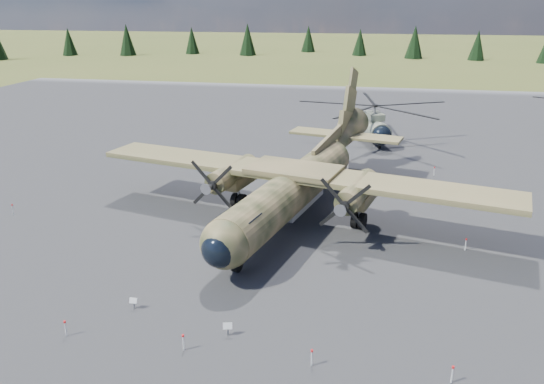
# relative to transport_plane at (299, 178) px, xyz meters

# --- Properties ---
(ground) EXTENTS (500.00, 500.00, 0.00)m
(ground) POSITION_rel_transport_plane_xyz_m (-4.93, -4.07, -2.97)
(ground) COLOR brown
(ground) RESTS_ON ground
(apron) EXTENTS (120.00, 120.00, 0.04)m
(apron) POSITION_rel_transport_plane_xyz_m (-4.93, 5.93, -2.97)
(apron) COLOR #5E5F63
(apron) RESTS_ON ground
(transport_plane) EXTENTS (31.23, 27.98, 10.34)m
(transport_plane) POSITION_rel_transport_plane_xyz_m (0.00, 0.00, 0.00)
(transport_plane) COLOR #343A1F
(transport_plane) RESTS_ON ground
(helicopter_near) EXTENTS (22.04, 22.61, 4.49)m
(helicopter_near) POSITION_rel_transport_plane_xyz_m (5.18, 23.41, 0.21)
(helicopter_near) COLOR slate
(helicopter_near) RESTS_ON ground
(info_placard_left) EXTENTS (0.42, 0.19, 0.66)m
(info_placard_left) POSITION_rel_transport_plane_xyz_m (-6.73, -14.69, -2.53)
(info_placard_left) COLOR gray
(info_placard_left) RESTS_ON ground
(info_placard_right) EXTENTS (0.48, 0.29, 0.71)m
(info_placard_right) POSITION_rel_transport_plane_xyz_m (-1.21, -16.06, -2.50)
(info_placard_right) COLOR gray
(info_placard_right) RESTS_ON ground
(barrier_fence) EXTENTS (33.12, 29.62, 0.85)m
(barrier_fence) POSITION_rel_transport_plane_xyz_m (-5.39, -4.14, -2.46)
(barrier_fence) COLOR silver
(barrier_fence) RESTS_ON ground
(treeline) EXTENTS (287.77, 286.45, 10.97)m
(treeline) POSITION_rel_transport_plane_xyz_m (-7.58, -3.55, 1.68)
(treeline) COLOR black
(treeline) RESTS_ON ground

